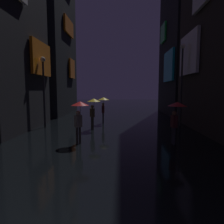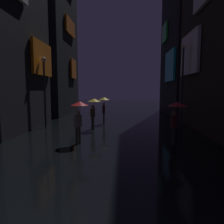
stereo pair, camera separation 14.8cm
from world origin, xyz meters
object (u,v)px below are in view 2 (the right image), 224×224
pedestrian_foreground_right_yellow (94,105)px  pedestrian_near_crossing_red (176,111)px  pedestrian_foreground_left_yellow (104,103)px  pedestrian_midstreet_centre_red (79,110)px  streetlamp_left_far (44,83)px  streetlamp_right_far (183,76)px

pedestrian_foreground_right_yellow → pedestrian_near_crossing_red: bearing=-39.6°
pedestrian_foreground_left_yellow → pedestrian_foreground_right_yellow: (-0.46, -2.54, 0.00)m
pedestrian_near_crossing_red → pedestrian_midstreet_centre_red: bearing=178.5°
pedestrian_foreground_left_yellow → streetlamp_left_far: 4.77m
streetlamp_right_far → streetlamp_left_far: bearing=-174.2°
pedestrian_foreground_left_yellow → streetlamp_right_far: streetlamp_right_far is taller
pedestrian_foreground_left_yellow → pedestrian_foreground_right_yellow: bearing=-100.3°
pedestrian_foreground_left_yellow → pedestrian_near_crossing_red: bearing=-57.0°
pedestrian_near_crossing_red → pedestrian_midstreet_centre_red: size_ratio=1.00×
streetlamp_right_far → pedestrian_near_crossing_red: bearing=-108.4°
pedestrian_foreground_right_yellow → streetlamp_right_far: size_ratio=0.35×
pedestrian_foreground_right_yellow → pedestrian_midstreet_centre_red: (-0.19, -3.64, 0.00)m
pedestrian_near_crossing_red → streetlamp_left_far: bearing=151.7°
pedestrian_foreground_right_yellow → streetlamp_right_far: (6.35, 1.66, 2.07)m
pedestrian_midstreet_centre_red → streetlamp_right_far: bearing=39.0°
pedestrian_near_crossing_red → pedestrian_foreground_right_yellow: bearing=140.4°
streetlamp_left_far → pedestrian_foreground_right_yellow: bearing=-10.0°
pedestrian_near_crossing_red → streetlamp_left_far: 9.43m
pedestrian_midstreet_centre_red → streetlamp_left_far: size_ratio=0.42×
pedestrian_foreground_left_yellow → pedestrian_foreground_right_yellow: same height
pedestrian_midstreet_centre_red → streetlamp_left_far: 5.71m
pedestrian_near_crossing_red → streetlamp_left_far: size_ratio=0.42×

